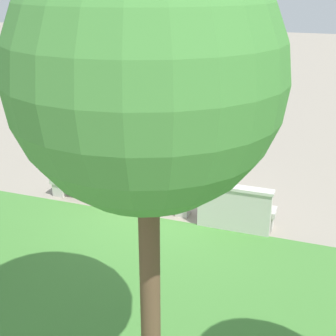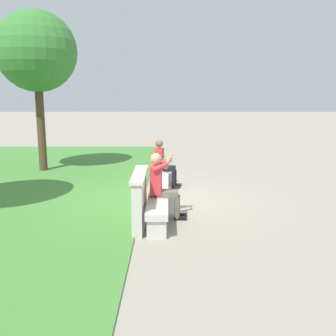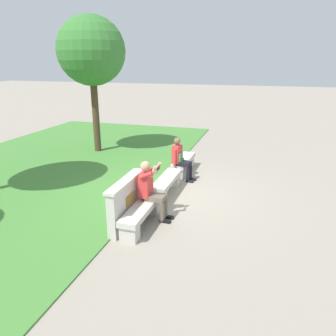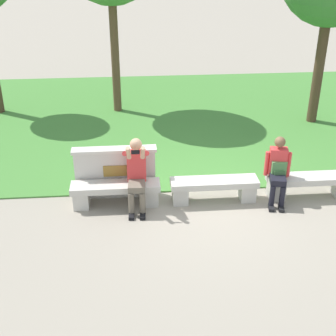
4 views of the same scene
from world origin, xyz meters
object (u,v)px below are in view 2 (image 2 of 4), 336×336
bench_mid (161,171)px  person_photographer (162,182)px  backpack (161,164)px  bench_near (160,187)px  person_distant (163,162)px  tree_right_background (36,52)px  bench_main (158,210)px

bench_mid → person_photographer: person_photographer is taller
bench_mid → backpack: 0.74m
bench_near → backpack: size_ratio=3.84×
person_distant → tree_right_background: size_ratio=0.26×
bench_mid → person_photographer: bearing=-178.6°
backpack → tree_right_background: (2.11, 3.80, 3.04)m
bench_main → bench_mid: bearing=0.0°
backpack → tree_right_background: 5.31m
bench_near → person_distant: person_distant is taller
person_distant → backpack: size_ratio=2.94×
bench_main → backpack: bearing=-0.3°
bench_main → backpack: size_ratio=3.84×
person_photographer → backpack: size_ratio=3.08×
person_distant → tree_right_background: bearing=61.1°
tree_right_background → bench_near: bearing=-131.0°
bench_near → person_distant: size_ratio=1.30×
backpack → person_photographer: bearing=-178.6°
bench_near → bench_mid: (1.84, 0.00, 0.00)m
person_photographer → bench_near: bearing=3.1°
person_distant → bench_main: bearing=178.8°
bench_near → tree_right_background: bearing=49.0°
bench_near → bench_mid: 1.84m
backpack → bench_near: bearing=179.4°
bench_mid → tree_right_background: tree_right_background is taller
tree_right_background → bench_mid: bearing=-111.0°
bench_near → backpack: 1.23m
person_distant → backpack: (0.02, 0.05, -0.05)m
bench_mid → backpack: size_ratio=3.84×
bench_mid → person_distant: bearing=-174.5°
bench_near → bench_mid: size_ratio=1.00×
bench_near → bench_mid: same height
person_photographer → bench_main: bearing=168.9°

